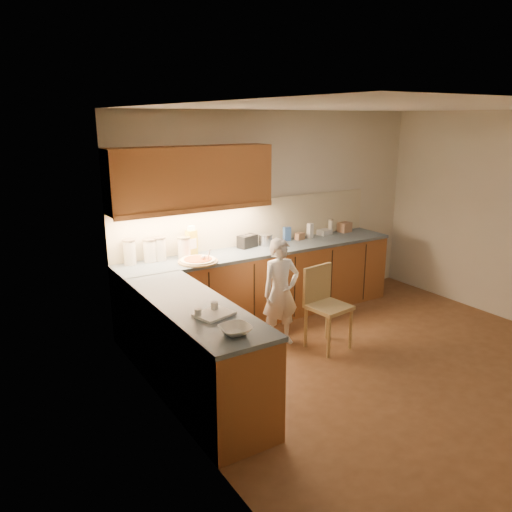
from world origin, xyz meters
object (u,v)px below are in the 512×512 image
Objects in this scene: child at (281,292)px; oil_jug at (192,242)px; wooden_chair at (324,301)px; toaster at (247,241)px; pizza_on_board at (198,261)px.

child is 1.23m from oil_jug.
wooden_chair is at bearing -33.10° from child.
oil_jug is at bearing 163.95° from toaster.
oil_jug is at bearing 122.02° from wooden_chair.
oil_jug reaches higher than pizza_on_board.
oil_jug is (0.06, 0.30, 0.14)m from pizza_on_board.
child is at bearing -112.26° from toaster.
wooden_chair is 3.35× the size of toaster.
wooden_chair is 1.34m from toaster.
pizza_on_board is 0.37× the size of child.
oil_jug is (-0.64, 0.94, 0.47)m from child.
pizza_on_board is at bearing 143.78° from child.
oil_jug is (-1.02, 1.25, 0.55)m from wooden_chair.
pizza_on_board is 1.26× the size of oil_jug.
toaster is at bearing -1.27° from oil_jug.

